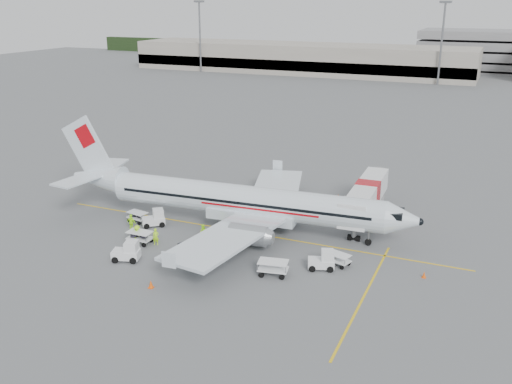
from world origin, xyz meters
TOP-DOWN VIEW (x-y plane):
  - ground at (0.00, 0.00)m, footprint 360.00×360.00m
  - stripe_lead at (0.00, 0.00)m, footprint 44.00×0.20m
  - stripe_cross at (14.00, -8.00)m, footprint 0.20×20.00m
  - terminal_west at (-40.00, 130.00)m, footprint 110.00×22.00m
  - treeline at (0.00, 175.00)m, footprint 300.00×3.00m
  - mast_west at (-70.00, 118.00)m, footprint 3.20×1.20m
  - mast_center at (5.00, 118.00)m, footprint 3.20×1.20m
  - aircraft at (-0.83, 0.91)m, footprint 39.99×32.33m
  - jet_bridge at (10.26, 8.27)m, footprint 3.60×16.52m
  - belt_loader at (-2.34, -6.13)m, footprint 4.94×3.37m
  - tug_fore at (9.32, -4.97)m, footprint 2.63×2.01m
  - tug_mid at (-7.61, -10.40)m, footprint 2.77×2.10m
  - tug_aft at (-9.95, -2.28)m, footprint 2.67×2.53m
  - cart_loaded_a at (-8.63, -6.69)m, footprint 2.44×1.45m
  - cart_loaded_b at (-12.16, -2.00)m, footprint 2.36×1.65m
  - cart_empty_a at (5.87, -7.80)m, footprint 2.81×1.97m
  - cart_empty_b at (10.52, -3.63)m, footprint 2.41×1.84m
  - cone_nose at (17.98, -3.05)m, footprint 0.35×0.35m
  - cone_port at (5.67, 13.70)m, footprint 0.42×0.42m
  - cone_stbd at (-2.60, -13.96)m, footprint 0.43×0.43m
  - crew_a at (-7.03, -6.33)m, footprint 0.71×0.59m
  - crew_b at (-3.32, -3.54)m, footprint 1.02×0.97m
  - crew_c at (-9.01, -6.57)m, footprint 0.83×1.24m
  - crew_d at (-11.29, -4.31)m, footprint 1.10×0.52m

SIDE VIEW (x-z plane):
  - ground at x=0.00m, z-range 0.00..0.00m
  - stripe_lead at x=0.00m, z-range 0.00..0.01m
  - stripe_cross at x=14.00m, z-range 0.00..0.01m
  - cone_nose at x=17.98m, z-range 0.00..0.57m
  - cone_port at x=5.67m, z-range 0.00..0.68m
  - cone_stbd at x=-2.60m, z-range 0.00..0.70m
  - cart_empty_b at x=10.52m, z-range 0.00..1.11m
  - cart_loaded_b at x=-12.16m, z-range 0.00..1.13m
  - cart_loaded_a at x=-8.63m, z-range 0.00..1.27m
  - cart_empty_a at x=5.87m, z-range 0.00..1.34m
  - crew_b at x=-3.32m, z-range 0.00..1.65m
  - crew_a at x=-7.03m, z-range 0.00..1.69m
  - tug_fore at x=9.32m, z-range 0.00..1.79m
  - crew_c at x=-9.01m, z-range 0.00..1.79m
  - tug_aft at x=-9.95m, z-range 0.00..1.82m
  - crew_d at x=-11.29m, z-range 0.00..1.82m
  - tug_mid at x=-7.61m, z-range 0.00..1.90m
  - belt_loader at x=-2.34m, z-range 0.00..2.51m
  - jet_bridge at x=10.26m, z-range 0.00..4.31m
  - treeline at x=0.00m, z-range 0.00..6.00m
  - terminal_west at x=-40.00m, z-range 0.00..9.00m
  - aircraft at x=-0.83m, z-range 0.00..10.50m
  - mast_west at x=-70.00m, z-range 0.00..22.00m
  - mast_center at x=5.00m, z-range 0.00..22.00m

